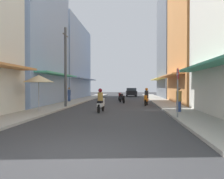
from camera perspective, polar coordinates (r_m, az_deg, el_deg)
name	(u,v)px	position (r m, az deg, el deg)	size (l,w,h in m)	color
ground_plane	(117,104)	(22.11, 1.38, -3.65)	(90.60, 90.60, 0.00)	#38383A
sidewalk_left	(71,103)	(22.88, -10.38, -3.36)	(2.14, 49.18, 0.12)	#ADA89E
sidewalk_right	(165,103)	(22.31, 13.44, -3.47)	(2.14, 49.18, 0.12)	#ADA89E
building_left_mid	(23,30)	(23.10, -21.81, 13.87)	(7.05, 9.67, 13.94)	#8CA5CC
building_left_far	(62,62)	(33.77, -12.58, 6.95)	(7.05, 13.12, 10.71)	#8CA5CC
building_right_mid	(206,37)	(24.67, 22.73, 12.20)	(7.05, 9.77, 13.24)	#D88C4C
building_right_far	(181,44)	(35.36, 17.21, 11.05)	(7.05, 10.96, 16.07)	slate
motorbike_orange	(146,98)	(20.50, 8.71, -2.03)	(0.61, 1.79, 1.58)	black
motorbike_red	(121,96)	(27.37, 2.26, -1.74)	(0.66, 1.77, 0.96)	black
motorbike_black	(122,98)	(23.32, 2.49, -2.18)	(0.76, 1.74, 0.96)	black
motorbike_white	(101,102)	(14.82, -2.85, -3.10)	(0.55, 1.81, 1.58)	black
parked_car	(131,92)	(38.30, 4.90, -0.67)	(1.98, 4.19, 1.45)	black
pedestrian_midway	(69,95)	(24.50, -10.83, -1.35)	(0.34, 0.34, 1.61)	#334C8C
pedestrian_foreground	(179,100)	(14.72, 16.63, -2.62)	(0.34, 0.34, 1.68)	#334C8C
vendor_umbrella	(39,79)	(14.95, -18.15, 2.64)	(1.91, 1.91, 2.43)	#99999E
utility_pole	(65,67)	(18.23, -11.75, 5.66)	(0.20, 1.20, 6.37)	#4C4C4F
street_sign_no_entry	(178,86)	(11.97, 16.36, 0.80)	(0.07, 0.60, 2.65)	gray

